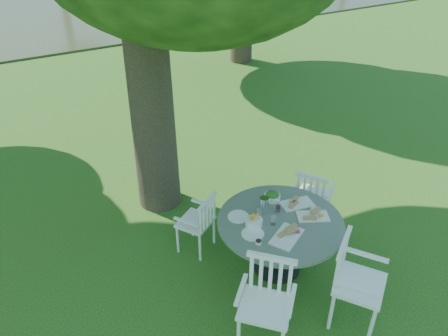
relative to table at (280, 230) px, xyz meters
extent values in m
plane|color=#18400D|center=(-0.08, 0.93, -0.60)|extent=(140.00, 140.00, 0.00)
cylinder|color=black|center=(0.00, 0.00, -0.58)|extent=(0.56, 0.56, 0.04)
cylinder|color=black|center=(0.00, 0.00, -0.23)|extent=(0.12, 0.12, 0.65)
cylinder|color=#5F6B59|center=(0.00, 0.00, 0.11)|extent=(1.44, 1.44, 0.04)
cylinder|color=white|center=(1.18, 0.42, -0.39)|extent=(0.03, 0.03, 0.42)
cylinder|color=white|center=(0.99, 0.74, -0.39)|extent=(0.03, 0.03, 0.42)
cylinder|color=white|center=(0.90, 0.25, -0.39)|extent=(0.03, 0.03, 0.42)
cylinder|color=white|center=(0.70, 0.57, -0.39)|extent=(0.03, 0.03, 0.42)
cube|color=white|center=(0.94, 0.49, -0.16)|extent=(0.56, 0.57, 0.04)
cube|color=white|center=(0.78, 0.40, 0.04)|extent=(0.26, 0.39, 0.43)
cylinder|color=white|center=(-0.62, 1.05, -0.39)|extent=(0.03, 0.03, 0.40)
cylinder|color=white|center=(-0.92, 0.86, -0.39)|extent=(0.03, 0.03, 0.40)
cylinder|color=white|center=(-0.44, 0.78, -0.39)|extent=(0.03, 0.03, 0.40)
cylinder|color=white|center=(-0.75, 0.58, -0.39)|extent=(0.03, 0.03, 0.40)
cube|color=white|center=(-0.68, 0.82, -0.17)|extent=(0.55, 0.54, 0.04)
cube|color=white|center=(-0.59, 0.67, 0.02)|extent=(0.37, 0.25, 0.41)
cylinder|color=white|center=(-1.02, -0.75, -0.36)|extent=(0.04, 0.04, 0.48)
cylinder|color=white|center=(-0.74, -0.48, -0.36)|extent=(0.04, 0.04, 0.48)
cylinder|color=white|center=(-0.45, -0.79, -0.36)|extent=(0.04, 0.04, 0.48)
cube|color=white|center=(-0.74, -0.77, -0.10)|extent=(0.66, 0.66, 0.04)
cube|color=white|center=(-0.58, -0.62, 0.13)|extent=(0.37, 0.38, 0.49)
cylinder|color=white|center=(0.17, -1.33, -0.34)|extent=(0.04, 0.04, 0.50)
cylinder|color=white|center=(0.54, -1.08, -0.34)|extent=(0.04, 0.04, 0.50)
cylinder|color=white|center=(-0.06, -0.99, -0.34)|extent=(0.04, 0.04, 0.50)
cylinder|color=white|center=(0.32, -0.74, -0.34)|extent=(0.04, 0.04, 0.50)
cube|color=white|center=(0.24, -1.04, -0.07)|extent=(0.69, 0.68, 0.04)
cube|color=white|center=(0.12, -0.85, 0.17)|extent=(0.45, 0.32, 0.51)
cube|color=white|center=(-0.11, -0.26, 0.14)|extent=(0.48, 0.41, 0.02)
cube|color=white|center=(0.36, -0.13, 0.14)|extent=(0.42, 0.35, 0.01)
cube|color=white|center=(0.35, 0.15, 0.14)|extent=(0.42, 0.29, 0.02)
cylinder|color=white|center=(-0.40, -0.03, 0.14)|extent=(0.25, 0.25, 0.01)
cylinder|color=white|center=(-0.38, 0.30, 0.14)|extent=(0.25, 0.25, 0.01)
cylinder|color=white|center=(-0.31, 0.09, 0.17)|extent=(0.20, 0.20, 0.08)
cylinder|color=white|center=(0.16, 0.39, 0.17)|extent=(0.20, 0.20, 0.07)
cylinder|color=silver|center=(-0.08, 0.22, 0.24)|extent=(0.10, 0.10, 0.21)
cylinder|color=white|center=(0.08, 0.16, 0.22)|extent=(0.06, 0.06, 0.17)
cylinder|color=white|center=(-0.19, 0.17, 0.19)|extent=(0.07, 0.07, 0.12)
cylinder|color=white|center=(-0.11, -0.01, 0.19)|extent=(0.07, 0.07, 0.11)
cylinder|color=white|center=(0.02, -0.28, 0.15)|extent=(0.06, 0.06, 0.03)
cylinder|color=white|center=(0.42, -0.20, 0.15)|extent=(0.07, 0.07, 0.03)
cylinder|color=white|center=(0.46, -0.02, 0.15)|extent=(0.08, 0.08, 0.03)
cylinder|color=white|center=(-0.43, -0.19, 0.15)|extent=(0.07, 0.07, 0.03)
camera|label=1|loc=(-2.52, -3.03, 3.28)|focal=35.00mm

